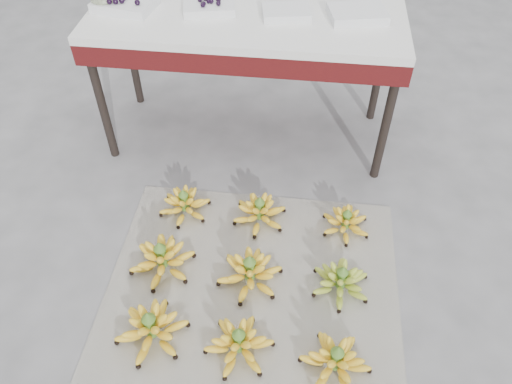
# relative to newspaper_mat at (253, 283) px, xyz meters

# --- Properties ---
(ground) EXTENTS (60.00, 60.00, 0.00)m
(ground) POSITION_rel_newspaper_mat_xyz_m (0.00, 0.02, -0.00)
(ground) COLOR #5E5E60
(ground) RESTS_ON ground
(newspaper_mat) EXTENTS (1.25, 1.05, 0.01)m
(newspaper_mat) POSITION_rel_newspaper_mat_xyz_m (0.00, 0.00, 0.00)
(newspaper_mat) COLOR silver
(newspaper_mat) RESTS_ON ground
(bunch_front_left) EXTENTS (0.31, 0.31, 0.18)m
(bunch_front_left) POSITION_rel_newspaper_mat_xyz_m (-0.37, -0.30, 0.06)
(bunch_front_left) COLOR yellow
(bunch_front_left) RESTS_ON newspaper_mat
(bunch_front_center) EXTENTS (0.32, 0.32, 0.16)m
(bunch_front_center) POSITION_rel_newspaper_mat_xyz_m (-0.02, -0.32, 0.06)
(bunch_front_center) COLOR yellow
(bunch_front_center) RESTS_ON newspaper_mat
(bunch_front_right) EXTENTS (0.30, 0.30, 0.16)m
(bunch_front_right) POSITION_rel_newspaper_mat_xyz_m (0.35, -0.35, 0.06)
(bunch_front_right) COLOR yellow
(bunch_front_right) RESTS_ON newspaper_mat
(bunch_mid_left) EXTENTS (0.35, 0.35, 0.18)m
(bunch_mid_left) POSITION_rel_newspaper_mat_xyz_m (-0.41, 0.03, 0.06)
(bunch_mid_left) COLOR yellow
(bunch_mid_left) RESTS_ON newspaper_mat
(bunch_mid_center) EXTENTS (0.35, 0.35, 0.17)m
(bunch_mid_center) POSITION_rel_newspaper_mat_xyz_m (-0.02, 0.01, 0.06)
(bunch_mid_center) COLOR yellow
(bunch_mid_center) RESTS_ON newspaper_mat
(bunch_mid_right) EXTENTS (0.29, 0.29, 0.16)m
(bunch_mid_right) POSITION_rel_newspaper_mat_xyz_m (0.37, 0.02, 0.06)
(bunch_mid_right) COLOR #8CB136
(bunch_mid_right) RESTS_ON newspaper_mat
(bunch_back_left) EXTENTS (0.26, 0.26, 0.15)m
(bunch_back_left) POSITION_rel_newspaper_mat_xyz_m (-0.38, 0.38, 0.05)
(bunch_back_left) COLOR yellow
(bunch_back_left) RESTS_ON newspaper_mat
(bunch_back_center) EXTENTS (0.28, 0.28, 0.16)m
(bunch_back_center) POSITION_rel_newspaper_mat_xyz_m (-0.01, 0.37, 0.06)
(bunch_back_center) COLOR yellow
(bunch_back_center) RESTS_ON newspaper_mat
(bunch_back_right) EXTENTS (0.27, 0.27, 0.14)m
(bunch_back_right) POSITION_rel_newspaper_mat_xyz_m (0.40, 0.35, 0.05)
(bunch_back_right) COLOR yellow
(bunch_back_right) RESTS_ON newspaper_mat
(vendor_table) EXTENTS (1.52, 0.61, 0.73)m
(vendor_table) POSITION_rel_newspaper_mat_xyz_m (-0.15, 1.01, 0.64)
(vendor_table) COLOR black
(vendor_table) RESTS_ON ground
(tray_far_left) EXTENTS (0.31, 0.24, 0.07)m
(tray_far_left) POSITION_rel_newspaper_mat_xyz_m (-0.74, 1.00, 0.75)
(tray_far_left) COLOR silver
(tray_far_left) RESTS_ON vendor_table
(tray_left) EXTENTS (0.27, 0.22, 0.06)m
(tray_left) POSITION_rel_newspaper_mat_xyz_m (-0.34, 1.03, 0.75)
(tray_left) COLOR silver
(tray_left) RESTS_ON vendor_table
(tray_right) EXTENTS (0.25, 0.20, 0.04)m
(tray_right) POSITION_rel_newspaper_mat_xyz_m (0.03, 1.02, 0.74)
(tray_right) COLOR silver
(tray_right) RESTS_ON vendor_table
(tray_far_right) EXTENTS (0.30, 0.24, 0.04)m
(tray_far_right) POSITION_rel_newspaper_mat_xyz_m (0.37, 1.04, 0.75)
(tray_far_right) COLOR silver
(tray_far_right) RESTS_ON vendor_table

